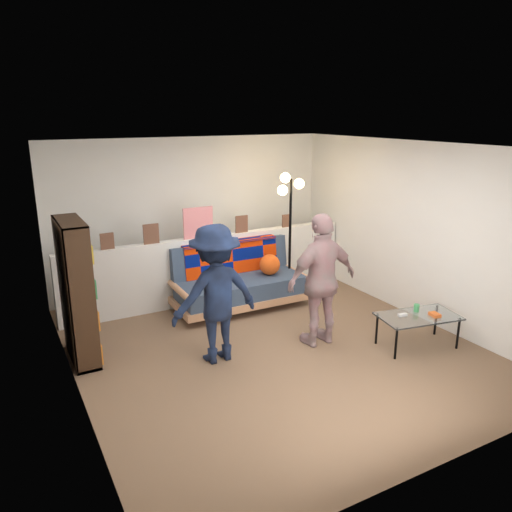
{
  "coord_description": "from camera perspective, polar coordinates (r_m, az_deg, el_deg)",
  "views": [
    {
      "loc": [
        -2.81,
        -4.79,
        2.76
      ],
      "look_at": [
        0.0,
        0.4,
        1.05
      ],
      "focal_mm": 35.0,
      "sensor_mm": 36.0,
      "label": 1
    }
  ],
  "objects": [
    {
      "name": "person_right",
      "position": [
        6.04,
        7.54,
        -2.76
      ],
      "size": [
        0.97,
        0.43,
        1.63
      ],
      "primitive_type": "imported",
      "rotation": [
        0.0,
        0.0,
        3.17
      ],
      "color": "#D28890",
      "rests_on": "ground"
    },
    {
      "name": "room_shell",
      "position": [
        6.06,
        -0.32,
        5.81
      ],
      "size": [
        4.6,
        5.05,
        2.45
      ],
      "color": "silver",
      "rests_on": "ground"
    },
    {
      "name": "futon_sofa",
      "position": [
        7.3,
        -1.92,
        -2.83
      ],
      "size": [
        1.95,
        0.97,
        0.83
      ],
      "color": "tan",
      "rests_on": "ground"
    },
    {
      "name": "bookshelf",
      "position": [
        5.98,
        -19.79,
        -4.36
      ],
      "size": [
        0.27,
        0.82,
        1.64
      ],
      "color": "black",
      "rests_on": "ground"
    },
    {
      "name": "ledge_decor",
      "position": [
        7.24,
        -6.81,
        3.4
      ],
      "size": [
        2.97,
        0.02,
        0.45
      ],
      "color": "brown",
      "rests_on": "half_wall_ledge"
    },
    {
      "name": "person_left",
      "position": [
        5.62,
        -4.66,
        -4.35
      ],
      "size": [
        1.05,
        0.63,
        1.59
      ],
      "primitive_type": "imported",
      "rotation": [
        0.0,
        0.0,
        3.18
      ],
      "color": "black",
      "rests_on": "ground"
    },
    {
      "name": "ground",
      "position": [
        6.2,
        1.79,
        -10.27
      ],
      "size": [
        5.0,
        5.0,
        0.0
      ],
      "primitive_type": "plane",
      "color": "brown",
      "rests_on": "ground"
    },
    {
      "name": "coffee_table",
      "position": [
        6.37,
        18.09,
        -6.7
      ],
      "size": [
        1.04,
        0.69,
        0.5
      ],
      "color": "black",
      "rests_on": "ground"
    },
    {
      "name": "half_wall_ledge",
      "position": [
        7.51,
        -5.09,
        -1.41
      ],
      "size": [
        4.45,
        0.15,
        1.0
      ],
      "primitive_type": "cube",
      "color": "silver",
      "rests_on": "ground"
    },
    {
      "name": "floor_lamp",
      "position": [
        7.48,
        3.81,
        5.21
      ],
      "size": [
        0.44,
        0.37,
        1.9
      ],
      "color": "black",
      "rests_on": "ground"
    }
  ]
}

